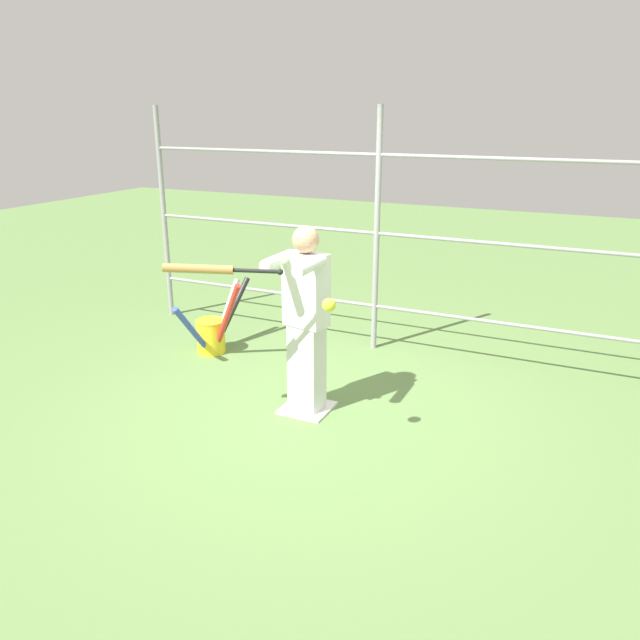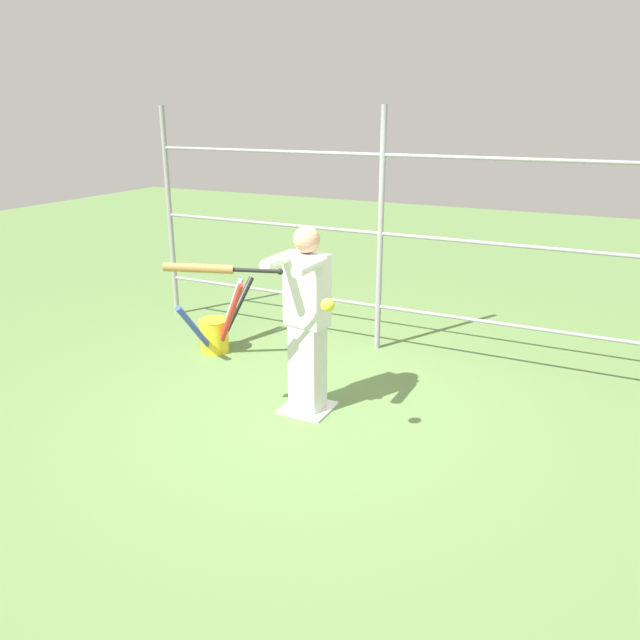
{
  "view_description": "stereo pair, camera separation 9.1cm",
  "coord_description": "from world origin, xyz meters",
  "px_view_note": "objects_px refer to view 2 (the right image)",
  "views": [
    {
      "loc": [
        -2.14,
        4.27,
        2.41
      ],
      "look_at": [
        -0.23,
        0.23,
        0.9
      ],
      "focal_mm": 35.0,
      "sensor_mm": 36.0,
      "label": 1
    },
    {
      "loc": [
        -2.22,
        4.23,
        2.41
      ],
      "look_at": [
        -0.23,
        0.23,
        0.9
      ],
      "focal_mm": 35.0,
      "sensor_mm": 36.0,
      "label": 2
    }
  ],
  "objects_px": {
    "bat_bucket": "(217,330)",
    "baseball_bat_swinging": "(209,269)",
    "batter": "(306,315)",
    "softball_in_flight": "(328,305)"
  },
  "relations": [
    {
      "from": "batter",
      "to": "softball_in_flight",
      "type": "distance_m",
      "value": 0.79
    },
    {
      "from": "bat_bucket",
      "to": "batter",
      "type": "bearing_deg",
      "value": 151.95
    },
    {
      "from": "softball_in_flight",
      "to": "bat_bucket",
      "type": "height_order",
      "value": "softball_in_flight"
    },
    {
      "from": "baseball_bat_swinging",
      "to": "softball_in_flight",
      "type": "xyz_separation_m",
      "value": [
        -0.94,
        -0.05,
        -0.16
      ]
    },
    {
      "from": "softball_in_flight",
      "to": "bat_bucket",
      "type": "xyz_separation_m",
      "value": [
        1.93,
        -1.35,
        -0.92
      ]
    },
    {
      "from": "bat_bucket",
      "to": "baseball_bat_swinging",
      "type": "bearing_deg",
      "value": 125.26
    },
    {
      "from": "batter",
      "to": "softball_in_flight",
      "type": "bearing_deg",
      "value": 129.33
    },
    {
      "from": "batter",
      "to": "bat_bucket",
      "type": "bearing_deg",
      "value": -28.05
    },
    {
      "from": "baseball_bat_swinging",
      "to": "bat_bucket",
      "type": "distance_m",
      "value": 2.02
    },
    {
      "from": "bat_bucket",
      "to": "softball_in_flight",
      "type": "bearing_deg",
      "value": 145.06
    }
  ]
}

